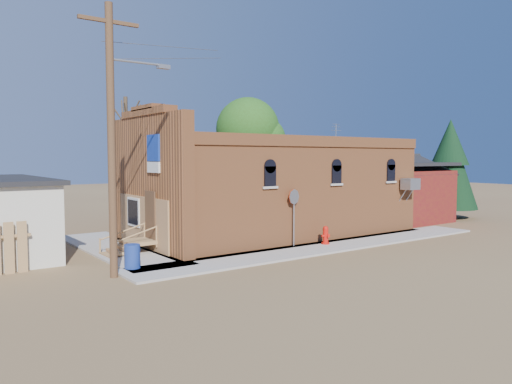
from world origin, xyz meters
TOP-DOWN VIEW (x-y plane):
  - ground at (0.00, 0.00)m, footprint 120.00×120.00m
  - sidewalk_south at (1.50, 0.90)m, footprint 19.00×2.20m
  - sidewalk_west at (-6.30, 6.00)m, footprint 2.60×10.00m
  - brick_bar at (1.64, 5.49)m, footprint 16.40×7.97m
  - red_shed at (11.50, 5.50)m, footprint 5.40×6.40m
  - utility_pole at (-8.14, 1.20)m, footprint 3.12×0.26m
  - tree_bare_near at (-3.00, 13.00)m, footprint 2.80×2.80m
  - tree_leafy at (6.00, 13.50)m, footprint 4.40×4.40m
  - evergreen_tree at (15.50, 4.00)m, footprint 3.60×3.60m
  - fire_hydrant at (1.70, 1.33)m, footprint 0.48×0.47m
  - stop_sign at (0.20, 1.79)m, footprint 0.68×0.22m
  - trash_barrel at (-7.30, 1.82)m, footprint 0.71×0.71m

SIDE VIEW (x-z plane):
  - ground at x=0.00m, z-range 0.00..0.00m
  - sidewalk_south at x=1.50m, z-range 0.00..0.08m
  - sidewalk_west at x=-6.30m, z-range 0.00..0.08m
  - fire_hydrant at x=1.70m, z-range 0.07..0.90m
  - trash_barrel at x=-7.30m, z-range 0.08..0.93m
  - stop_sign at x=0.20m, z-range 0.76..3.30m
  - red_shed at x=11.50m, z-range 0.12..4.42m
  - brick_bar at x=1.64m, z-range -0.81..5.49m
  - evergreen_tree at x=15.50m, z-range 0.46..6.96m
  - utility_pole at x=-8.14m, z-range 0.27..9.27m
  - tree_leafy at x=6.00m, z-range 1.86..10.01m
  - tree_bare_near at x=-3.00m, z-range 2.14..9.79m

